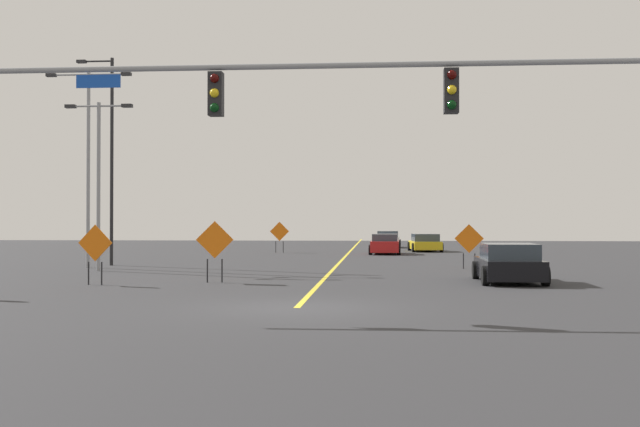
{
  "coord_description": "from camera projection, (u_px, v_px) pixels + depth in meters",
  "views": [
    {
      "loc": [
        1.89,
        -17.55,
        2.01
      ],
      "look_at": [
        -1.28,
        24.1,
        2.56
      ],
      "focal_mm": 41.74,
      "sensor_mm": 36.0,
      "label": 1
    }
  ],
  "objects": [
    {
      "name": "road_centre_stripe",
      "position": [
        351.0,
        250.0,
        55.45
      ],
      "size": [
        0.16,
        75.9,
        0.01
      ],
      "color": "yellow",
      "rests_on": "ground"
    },
    {
      "name": "car_white_near",
      "position": [
        388.0,
        240.0,
        61.73
      ],
      "size": [
        2.23,
        4.24,
        1.37
      ],
      "color": "white",
      "rests_on": "ground"
    },
    {
      "name": "car_yellow_mid",
      "position": [
        425.0,
        243.0,
        53.24
      ],
      "size": [
        2.34,
        4.6,
        1.26
      ],
      "color": "gold",
      "rests_on": "ground"
    },
    {
      "name": "construction_sign_right_shoulder",
      "position": [
        469.0,
        241.0,
        32.86
      ],
      "size": [
        1.27,
        0.23,
        1.98
      ],
      "color": "orange",
      "rests_on": "ground"
    },
    {
      "name": "construction_sign_right_lane",
      "position": [
        280.0,
        233.0,
        51.01
      ],
      "size": [
        1.32,
        0.06,
        2.12
      ],
      "color": "orange",
      "rests_on": "ground"
    },
    {
      "name": "ground",
      "position": [
        297.0,
        308.0,
        17.61
      ],
      "size": [
        136.63,
        136.63,
        0.0
      ],
      "primitive_type": "plane",
      "color": "#2D2D30"
    },
    {
      "name": "car_black_passing",
      "position": [
        509.0,
        264.0,
        25.26
      ],
      "size": [
        2.19,
        4.25,
        1.32
      ],
      "color": "black",
      "rests_on": "ground"
    },
    {
      "name": "construction_sign_left_lane",
      "position": [
        215.0,
        243.0,
        25.21
      ],
      "size": [
        1.26,
        0.25,
        2.09
      ],
      "color": "orange",
      "rests_on": "ground"
    },
    {
      "name": "traffic_signal_assembly",
      "position": [
        430.0,
        105.0,
        17.42
      ],
      "size": [
        16.87,
        0.44,
        6.23
      ],
      "color": "gray",
      "rests_on": "ground"
    },
    {
      "name": "street_lamp_near_right",
      "position": [
        99.0,
        171.0,
        31.38
      ],
      "size": [
        2.9,
        0.24,
        7.12
      ],
      "color": "gray",
      "rests_on": "ground"
    },
    {
      "name": "car_red_far",
      "position": [
        385.0,
        244.0,
        48.58
      ],
      "size": [
        2.13,
        4.41,
        1.31
      ],
      "color": "red",
      "rests_on": "ground"
    },
    {
      "name": "street_lamp_mid_right",
      "position": [
        110.0,
        153.0,
        35.54
      ],
      "size": [
        1.81,
        0.24,
        9.94
      ],
      "color": "black",
      "rests_on": "ground"
    },
    {
      "name": "construction_sign_median_far",
      "position": [
        95.0,
        246.0,
        24.27
      ],
      "size": [
        1.19,
        0.18,
        1.97
      ],
      "color": "orange",
      "rests_on": "ground"
    },
    {
      "name": "street_lamp_near_left",
      "position": [
        88.0,
        152.0,
        33.63
      ],
      "size": [
        3.94,
        0.24,
        8.91
      ],
      "color": "gray",
      "rests_on": "ground"
    }
  ]
}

